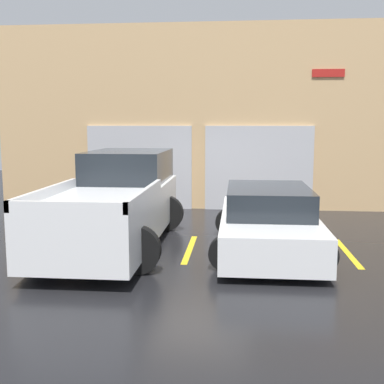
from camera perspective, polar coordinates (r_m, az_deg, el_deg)
name	(u,v)px	position (r m, az deg, el deg)	size (l,w,h in m)	color
ground_plane	(197,231)	(11.46, 0.56, -4.61)	(28.00, 28.00, 0.00)	black
shophouse_building	(206,119)	(14.46, 1.66, 8.63)	(12.56, 0.68, 5.40)	tan
pickup_truck	(117,202)	(10.19, -8.88, -1.21)	(2.48, 5.45, 1.90)	white
sedan_white	(268,221)	(9.68, 9.00, -3.46)	(2.21, 4.33, 1.27)	white
parking_stripe_far_left	(41,245)	(10.58, -17.47, -6.05)	(0.12, 2.20, 0.01)	gold
parking_stripe_left	(190,249)	(9.81, -0.27, -6.76)	(0.12, 2.20, 0.01)	gold
parking_stripe_centre	(348,253)	(10.01, 17.95, -6.86)	(0.12, 2.20, 0.01)	gold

